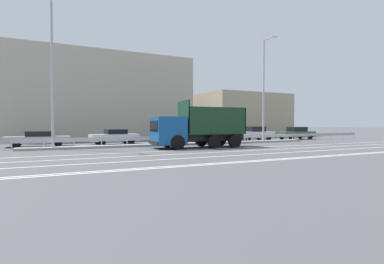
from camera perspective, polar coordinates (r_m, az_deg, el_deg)
ground_plane at (r=24.06m, az=2.04°, el=-2.88°), size 320.00×320.00×0.00m
lane_strip_0 at (r=21.99m, az=3.58°, el=-3.28°), size 48.28×0.16×0.01m
lane_strip_1 at (r=20.08m, az=6.84°, el=-3.74°), size 48.28×0.16×0.01m
lane_strip_2 at (r=18.27m, az=10.71°, el=-4.27°), size 48.28×0.16×0.01m
lane_strip_3 at (r=16.41m, az=15.94°, el=-4.95°), size 48.28×0.16×0.01m
lane_strip_4 at (r=16.16m, az=16.75°, el=-5.05°), size 48.28×0.16×0.01m
median_island at (r=26.58m, az=-0.91°, el=-2.27°), size 26.56×1.10×0.18m
median_guardrail at (r=27.32m, az=-1.69°, el=-1.16°), size 48.28×0.09×0.78m
dump_truck at (r=23.13m, az=-0.71°, el=0.11°), size 7.54×3.07×3.64m
median_road_sign at (r=29.01m, az=7.89°, el=0.56°), size 0.85×0.16×2.51m
street_lamp_0 at (r=23.98m, az=-25.11°, el=10.64°), size 0.71×1.81×10.51m
street_lamp_1 at (r=31.20m, az=13.60°, el=8.48°), size 0.72×1.89×10.40m
parked_car_1 at (r=27.46m, az=-27.21°, el=-1.12°), size 4.93×2.08×1.26m
parked_car_2 at (r=28.09m, az=-14.52°, el=-0.86°), size 4.34×2.06×1.37m
parked_car_3 at (r=29.64m, az=-2.71°, el=-0.75°), size 4.46×1.94×1.29m
parked_car_4 at (r=31.99m, az=5.20°, el=-0.43°), size 4.14×1.99×1.53m
parked_car_5 at (r=35.29m, az=11.71°, el=-0.26°), size 4.94×2.05×1.58m
parked_car_6 at (r=38.79m, az=19.23°, el=-0.19°), size 4.81×2.04×1.51m
background_building_0 at (r=41.52m, az=-18.03°, el=6.14°), size 23.25×11.30×10.51m
background_building_1 at (r=49.80m, az=7.09°, el=3.05°), size 12.81×15.95×6.42m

